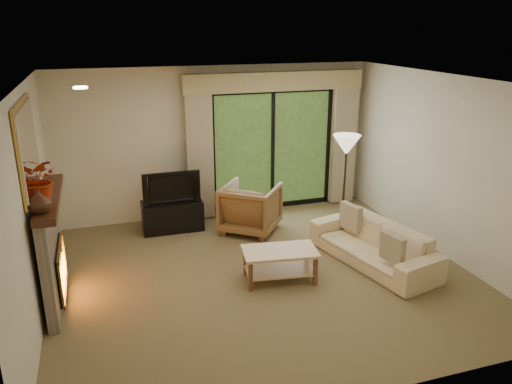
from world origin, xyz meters
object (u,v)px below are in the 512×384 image
object	(u,v)px
armchair	(250,208)
sofa	(373,244)
media_console	(172,216)
coffee_table	(280,265)

from	to	relation	value
armchair	sofa	xyz separation A→B (m)	(1.31, -1.66, -0.11)
media_console	sofa	size ratio (longest dim) A/B	0.50
media_console	sofa	world-z (taller)	sofa
media_console	armchair	bearing A→B (deg)	-18.69
media_console	sofa	distance (m)	3.27
media_console	sofa	bearing A→B (deg)	-38.86
media_console	armchair	world-z (taller)	armchair
coffee_table	sofa	bearing A→B (deg)	10.70
armchair	coffee_table	xyz separation A→B (m)	(-0.13, -1.72, -0.18)
armchair	media_console	bearing A→B (deg)	18.30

